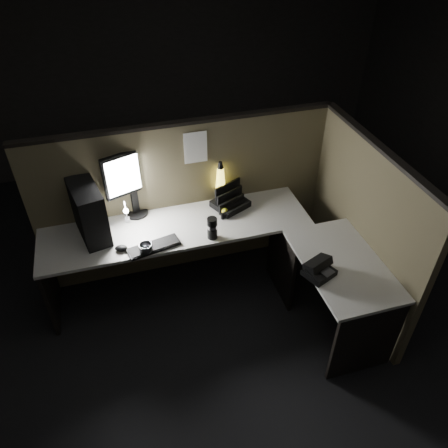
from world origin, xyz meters
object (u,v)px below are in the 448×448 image
object	(u,v)px
monitor	(131,178)
desk_phone	(318,269)
pc_tower	(89,212)
lava_lamp	(221,185)
keyboard	(154,247)

from	to	relation	value
monitor	desk_phone	bearing A→B (deg)	-63.12
pc_tower	desk_phone	size ratio (longest dim) A/B	1.76
monitor	lava_lamp	xyz separation A→B (m)	(0.77, -0.04, -0.20)
monitor	keyboard	xyz separation A→B (m)	(0.08, -0.51, -0.36)
pc_tower	monitor	bearing A→B (deg)	16.28
keyboard	monitor	bearing A→B (deg)	86.49
pc_tower	lava_lamp	xyz separation A→B (m)	(1.14, 0.17, -0.06)
pc_tower	monitor	size ratio (longest dim) A/B	0.76
monitor	lava_lamp	bearing A→B (deg)	-22.66
pc_tower	lava_lamp	size ratio (longest dim) A/B	1.13
keyboard	desk_phone	distance (m)	1.30
lava_lamp	desk_phone	xyz separation A→B (m)	(0.44, -1.11, -0.12)
monitor	lava_lamp	world-z (taller)	monitor
pc_tower	desk_phone	xyz separation A→B (m)	(1.59, -0.94, -0.19)
keyboard	desk_phone	xyz separation A→B (m)	(1.14, -0.63, 0.04)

